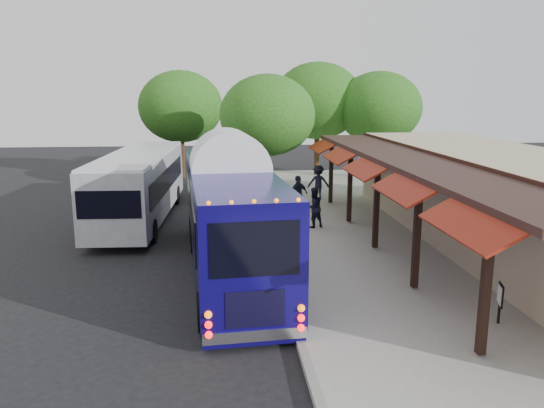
# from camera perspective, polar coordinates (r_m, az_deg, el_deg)

# --- Properties ---
(ground) EXTENTS (90.00, 90.00, 0.00)m
(ground) POSITION_cam_1_polar(r_m,az_deg,el_deg) (15.20, 1.26, -10.14)
(ground) COLOR black
(ground) RESTS_ON ground
(sidewalk) EXTENTS (10.00, 40.00, 0.15)m
(sidewalk) POSITION_cam_1_polar(r_m,az_deg,el_deg) (19.99, 14.34, -4.85)
(sidewalk) COLOR #9E9B93
(sidewalk) RESTS_ON ground
(curb) EXTENTS (0.20, 40.00, 0.16)m
(curb) POSITION_cam_1_polar(r_m,az_deg,el_deg) (18.93, 0.01, -5.41)
(curb) COLOR gray
(curb) RESTS_ON ground
(station_shelter) EXTENTS (8.15, 20.00, 3.60)m
(station_shelter) POSITION_cam_1_polar(r_m,az_deg,el_deg) (20.96, 23.33, 0.30)
(station_shelter) COLOR tan
(station_shelter) RESTS_ON ground
(coach_bus) EXTENTS (3.32, 11.53, 3.64)m
(coach_bus) POSITION_cam_1_polar(r_m,az_deg,el_deg) (16.97, -4.58, -0.90)
(coach_bus) COLOR #0E0758
(coach_bus) RESTS_ON ground
(city_bus) EXTENTS (2.96, 11.54, 3.07)m
(city_bus) POSITION_cam_1_polar(r_m,az_deg,el_deg) (24.75, -13.98, 2.22)
(city_bus) COLOR gray
(city_bus) RESTS_ON ground
(ped_a) EXTENTS (0.64, 0.43, 1.71)m
(ped_a) POSITION_cam_1_polar(r_m,az_deg,el_deg) (18.71, 1.70, -2.67)
(ped_a) COLOR black
(ped_a) RESTS_ON sidewalk
(ped_b) EXTENTS (1.02, 0.92, 1.71)m
(ped_b) POSITION_cam_1_polar(r_m,az_deg,el_deg) (22.19, 4.49, -0.37)
(ped_b) COLOR black
(ped_b) RESTS_ON sidewalk
(ped_c) EXTENTS (1.13, 0.91, 1.80)m
(ped_c) POSITION_cam_1_polar(r_m,az_deg,el_deg) (24.70, 2.85, 1.01)
(ped_c) COLOR black
(ped_c) RESTS_ON sidewalk
(ped_d) EXTENTS (1.28, 0.89, 1.81)m
(ped_d) POSITION_cam_1_polar(r_m,az_deg,el_deg) (28.20, 5.02, 2.35)
(ped_d) COLOR black
(ped_d) RESTS_ON sidewalk
(sign_board) EXTENTS (0.17, 0.45, 1.01)m
(sign_board) POSITION_cam_1_polar(r_m,az_deg,el_deg) (14.20, 23.34, -9.16)
(sign_board) COLOR black
(sign_board) RESTS_ON sidewalk
(tree_left) EXTENTS (5.26, 5.26, 6.73)m
(tree_left) POSITION_cam_1_polar(r_m,az_deg,el_deg) (29.43, -0.48, 9.51)
(tree_left) COLOR #382314
(tree_left) RESTS_ON ground
(tree_mid) EXTENTS (6.05, 6.05, 7.75)m
(tree_mid) POSITION_cam_1_polar(r_m,az_deg,el_deg) (36.50, 4.93, 10.99)
(tree_mid) COLOR #382314
(tree_mid) RESTS_ON ground
(tree_right) EXTENTS (5.54, 5.54, 7.09)m
(tree_right) POSITION_cam_1_polar(r_m,az_deg,el_deg) (35.68, 11.44, 10.08)
(tree_right) COLOR #382314
(tree_right) RESTS_ON ground
(tree_far) EXTENTS (5.62, 5.62, 7.19)m
(tree_far) POSITION_cam_1_polar(r_m,az_deg,el_deg) (36.53, -9.80, 10.28)
(tree_far) COLOR #382314
(tree_far) RESTS_ON ground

